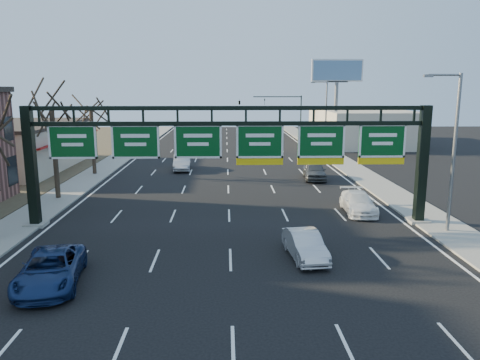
{
  "coord_description": "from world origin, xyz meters",
  "views": [
    {
      "loc": [
        -0.2,
        -19.59,
        8.23
      ],
      "look_at": [
        0.58,
        5.77,
        3.2
      ],
      "focal_mm": 35.0,
      "sensor_mm": 36.0,
      "label": 1
    }
  ],
  "objects_px": {
    "car_blue_suv": "(50,269)",
    "car_silver_sedan": "(305,245)",
    "sign_gantry": "(232,149)",
    "car_white_wagon": "(358,203)"
  },
  "relations": [
    {
      "from": "car_blue_suv",
      "to": "car_silver_sedan",
      "type": "bearing_deg",
      "value": 5.61
    },
    {
      "from": "sign_gantry",
      "to": "car_blue_suv",
      "type": "distance_m",
      "value": 12.36
    },
    {
      "from": "car_blue_suv",
      "to": "car_white_wagon",
      "type": "height_order",
      "value": "car_blue_suv"
    },
    {
      "from": "car_white_wagon",
      "to": "car_silver_sedan",
      "type": "bearing_deg",
      "value": -117.44
    },
    {
      "from": "sign_gantry",
      "to": "car_silver_sedan",
      "type": "relative_size",
      "value": 6.04
    },
    {
      "from": "car_white_wagon",
      "to": "sign_gantry",
      "type": "bearing_deg",
      "value": -160.51
    },
    {
      "from": "sign_gantry",
      "to": "car_silver_sedan",
      "type": "height_order",
      "value": "sign_gantry"
    },
    {
      "from": "car_blue_suv",
      "to": "car_silver_sedan",
      "type": "xyz_separation_m",
      "value": [
        11.26,
        2.86,
        -0.05
      ]
    },
    {
      "from": "car_blue_suv",
      "to": "sign_gantry",
      "type": "bearing_deg",
      "value": 39.86
    },
    {
      "from": "car_blue_suv",
      "to": "car_silver_sedan",
      "type": "relative_size",
      "value": 1.27
    }
  ]
}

